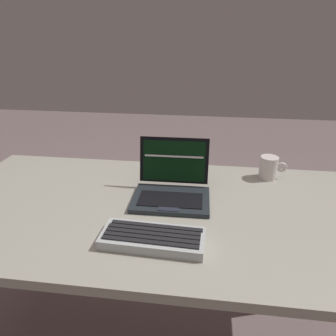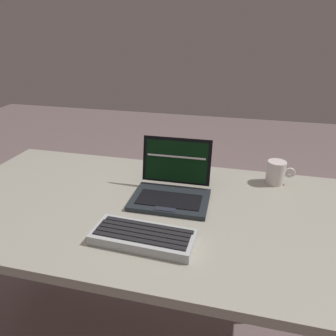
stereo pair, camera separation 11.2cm
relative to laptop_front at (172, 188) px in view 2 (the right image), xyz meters
name	(u,v)px [view 2 (the right image)]	position (x,y,z in m)	size (l,w,h in m)	color
desk	(162,221)	(-0.02, -0.08, -0.10)	(1.68, 0.79, 0.74)	#9D9A8B
laptop_front	(172,188)	(0.00, 0.00, 0.00)	(0.29, 0.25, 0.21)	#1F262A
external_keyboard	(143,237)	(-0.03, -0.28, -0.02)	(0.32, 0.14, 0.04)	#B1B7B8
coffee_mug	(276,172)	(0.39, 0.22, 0.01)	(0.11, 0.08, 0.10)	silver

